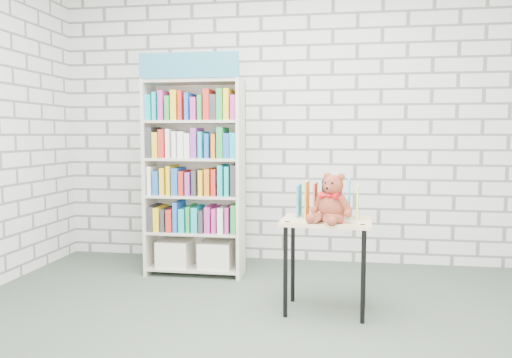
# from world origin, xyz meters

# --- Properties ---
(ground) EXTENTS (4.50, 4.50, 0.00)m
(ground) POSITION_xyz_m (0.00, 0.00, 0.00)
(ground) COLOR #3E493D
(ground) RESTS_ON ground
(room_shell) EXTENTS (4.52, 4.02, 2.81)m
(room_shell) POSITION_xyz_m (0.00, 0.00, 1.78)
(room_shell) COLOR silver
(room_shell) RESTS_ON ground
(bookshelf) EXTENTS (0.87, 0.34, 1.95)m
(bookshelf) POSITION_xyz_m (-0.73, 1.36, 0.89)
(bookshelf) COLOR beige
(bookshelf) RESTS_ON ground
(display_table) EXTENTS (0.65, 0.47, 0.67)m
(display_table) POSITION_xyz_m (0.44, 0.55, 0.57)
(display_table) COLOR #DEBB85
(display_table) RESTS_ON ground
(table_books) EXTENTS (0.44, 0.22, 0.26)m
(table_books) POSITION_xyz_m (0.45, 0.65, 0.79)
(table_books) COLOR teal
(table_books) RESTS_ON display_table
(teddy_bear) EXTENTS (0.32, 0.30, 0.33)m
(teddy_bear) POSITION_xyz_m (0.48, 0.45, 0.80)
(teddy_bear) COLOR maroon
(teddy_bear) RESTS_ON display_table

